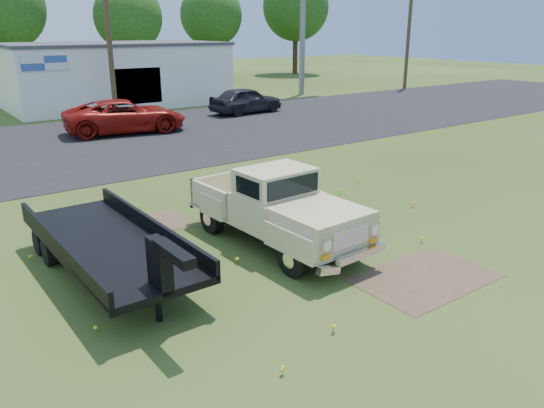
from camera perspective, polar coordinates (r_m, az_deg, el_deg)
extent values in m
plane|color=#2D4315|center=(12.89, 1.32, -4.86)|extent=(140.00, 140.00, 0.00)
cube|color=black|center=(25.94, -19.30, 6.08)|extent=(90.00, 14.00, 0.02)
cube|color=brown|center=(11.94, 16.05, -7.61)|extent=(3.00, 2.00, 0.01)
cube|color=brown|center=(14.81, -13.20, -2.20)|extent=(2.20, 1.60, 0.01)
cube|color=white|center=(38.84, -16.48, 13.15)|extent=(14.00, 8.00, 4.00)
cube|color=#3F3F44|center=(38.73, -16.77, 16.16)|extent=(14.20, 8.20, 0.20)
cube|color=black|center=(35.20, -14.15, 12.21)|extent=(3.00, 0.10, 2.20)
cube|color=silver|center=(33.31, -23.30, 13.75)|extent=(2.50, 0.08, 0.80)
cylinder|color=slate|center=(43.09, 3.28, 16.97)|extent=(0.44, 0.44, 8.00)
cylinder|color=#3F2C1D|center=(33.34, -17.13, 16.66)|extent=(0.30, 0.30, 9.00)
cylinder|color=#3F2C1D|center=(48.68, 14.47, 17.20)|extent=(0.30, 0.30, 9.00)
cylinder|color=#362418|center=(50.84, -26.25, 13.01)|extent=(0.56, 0.56, 3.78)
sphere|color=#183F12|center=(50.76, -27.04, 18.31)|extent=(6.72, 6.72, 6.72)
cylinder|color=#362418|center=(52.18, -14.81, 14.15)|extent=(0.56, 0.56, 3.42)
sphere|color=#183F12|center=(52.07, -15.22, 18.85)|extent=(6.08, 6.08, 6.08)
cylinder|color=#362418|center=(58.77, -6.39, 15.13)|extent=(0.56, 0.56, 3.60)
sphere|color=#183F12|center=(58.69, -6.56, 19.54)|extent=(6.40, 6.40, 6.40)
cylinder|color=#362418|center=(63.13, 2.50, 15.69)|extent=(0.56, 0.56, 4.14)
sphere|color=#183F12|center=(63.10, 2.57, 20.41)|extent=(7.36, 7.36, 7.36)
imported|color=maroon|center=(28.14, -15.51, 9.07)|extent=(6.36, 3.70, 1.66)
imported|color=black|center=(33.55, -2.81, 11.08)|extent=(4.85, 2.26, 1.61)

